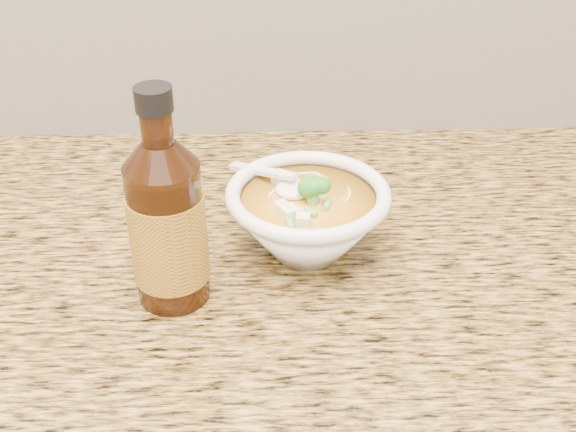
{
  "coord_description": "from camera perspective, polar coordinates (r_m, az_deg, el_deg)",
  "views": [
    {
      "loc": [
        0.18,
        1.1,
        1.34
      ],
      "look_at": [
        0.2,
        1.7,
        0.94
      ],
      "focal_mm": 45.0,
      "sensor_mm": 36.0,
      "label": 1
    }
  ],
  "objects": [
    {
      "name": "counter_slab",
      "position": [
        0.76,
        -14.83,
        -5.44
      ],
      "size": [
        4.0,
        0.68,
        0.04
      ],
      "primitive_type": "cube",
      "color": "#A0793A",
      "rests_on": "cabinet"
    },
    {
      "name": "soup_bowl",
      "position": [
        0.73,
        1.55,
        -0.22
      ],
      "size": [
        0.17,
        0.17,
        0.09
      ],
      "rotation": [
        0.0,
        0.0,
        -0.16
      ],
      "color": "silver",
      "rests_on": "counter_slab"
    },
    {
      "name": "hot_sauce_bottle",
      "position": [
        0.66,
        -9.51,
        -0.69
      ],
      "size": [
        0.09,
        0.09,
        0.21
      ],
      "rotation": [
        0.0,
        0.0,
        -0.34
      ],
      "color": "#3A1908",
      "rests_on": "counter_slab"
    }
  ]
}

